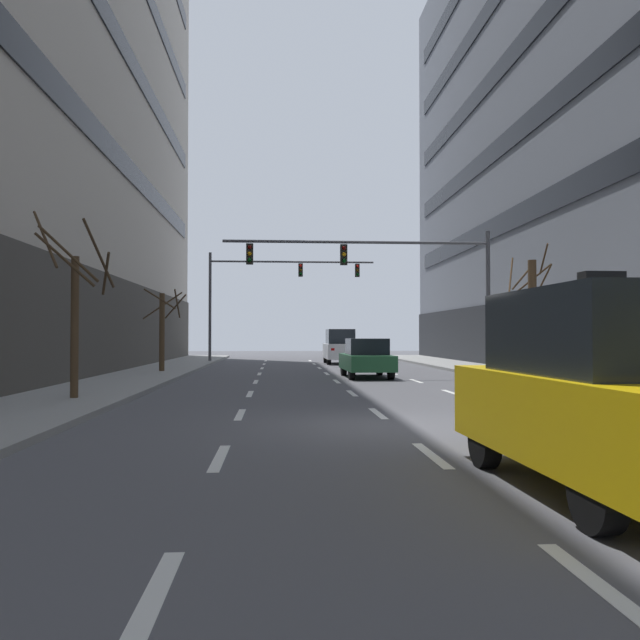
{
  "coord_description": "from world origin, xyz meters",
  "views": [
    {
      "loc": [
        -2.23,
        -12.25,
        1.73
      ],
      "look_at": [
        -0.52,
        13.65,
        2.36
      ],
      "focal_mm": 36.22,
      "sensor_mm": 36.0,
      "label": 1
    }
  ],
  "objects": [
    {
      "name": "street_tree_2",
      "position": [
        7.44,
        11.65,
        2.51
      ],
      "size": [
        2.05,
        1.58,
        5.05
      ],
      "color": "#4C3823",
      "rests_on": "sidewalk_right"
    },
    {
      "name": "car_driving_0",
      "position": [
        1.43,
        14.15,
        0.79
      ],
      "size": [
        1.86,
        4.33,
        1.61
      ],
      "color": "black",
      "rests_on": "ground"
    },
    {
      "name": "lane_stripe_l1_s3",
      "position": [
        -3.04,
        -3.0,
        0.0
      ],
      "size": [
        0.16,
        2.0,
        0.01
      ],
      "primitive_type": "cube",
      "color": "silver",
      "rests_on": "ground"
    },
    {
      "name": "lane_stripe_l1_s6",
      "position": [
        -3.04,
        12.0,
        0.0
      ],
      "size": [
        0.16,
        2.0,
        0.01
      ],
      "primitive_type": "cube",
      "color": "silver",
      "rests_on": "ground"
    },
    {
      "name": "lane_stripe_l3_s7",
      "position": [
        3.04,
        17.0,
        0.0
      ],
      "size": [
        0.16,
        2.0,
        0.01
      ],
      "primitive_type": "cube",
      "color": "silver",
      "rests_on": "ground"
    },
    {
      "name": "lane_stripe_l2_s2",
      "position": [
        0.0,
        -8.0,
        0.0
      ],
      "size": [
        0.16,
        2.0,
        0.01
      ],
      "primitive_type": "cube",
      "color": "silver",
      "rests_on": "ground"
    },
    {
      "name": "lane_stripe_l2_s9",
      "position": [
        0.0,
        27.0,
        0.0
      ],
      "size": [
        0.16,
        2.0,
        0.01
      ],
      "primitive_type": "cube",
      "color": "silver",
      "rests_on": "ground"
    },
    {
      "name": "lane_stripe_l3_s10",
      "position": [
        3.04,
        32.0,
        0.0
      ],
      "size": [
        0.16,
        2.0,
        0.01
      ],
      "primitive_type": "cube",
      "color": "silver",
      "rests_on": "ground"
    },
    {
      "name": "lane_stripe_l3_s8",
      "position": [
        3.04,
        22.0,
        0.0
      ],
      "size": [
        0.16,
        2.0,
        0.01
      ],
      "primitive_type": "cube",
      "color": "silver",
      "rests_on": "ground"
    },
    {
      "name": "lane_stripe_l2_s7",
      "position": [
        0.0,
        17.0,
        0.0
      ],
      "size": [
        0.16,
        2.0,
        0.01
      ],
      "primitive_type": "cube",
      "color": "silver",
      "rests_on": "ground"
    },
    {
      "name": "lane_stripe_l2_s5",
      "position": [
        0.0,
        7.0,
        0.0
      ],
      "size": [
        0.16,
        2.0,
        0.01
      ],
      "primitive_type": "cube",
      "color": "silver",
      "rests_on": "ground"
    },
    {
      "name": "street_tree_0",
      "position": [
        -7.4,
        17.27,
        2.09
      ],
      "size": [
        2.12,
        1.83,
        3.67
      ],
      "color": "#4C3823",
      "rests_on": "sidewalk_left"
    },
    {
      "name": "traffic_signal_0",
      "position": [
        2.44,
        13.9,
        4.45
      ],
      "size": [
        11.03,
        0.35,
        5.93
      ],
      "color": "#4C4C51",
      "rests_on": "sidewalk_right"
    },
    {
      "name": "lane_stripe_l1_s5",
      "position": [
        -3.04,
        7.0,
        0.0
      ],
      "size": [
        0.16,
        2.0,
        0.01
      ],
      "primitive_type": "cube",
      "color": "silver",
      "rests_on": "ground"
    },
    {
      "name": "street_tree_1",
      "position": [
        -7.4,
        4.6,
        2.4
      ],
      "size": [
        2.12,
        2.11,
        4.81
      ],
      "color": "#4C3823",
      "rests_on": "sidewalk_left"
    },
    {
      "name": "lane_stripe_l1_s7",
      "position": [
        -3.04,
        17.0,
        0.0
      ],
      "size": [
        0.16,
        2.0,
        0.01
      ],
      "primitive_type": "cube",
      "color": "silver",
      "rests_on": "ground"
    },
    {
      "name": "lane_stripe_l2_s3",
      "position": [
        0.0,
        -3.0,
        0.0
      ],
      "size": [
        0.16,
        2.0,
        0.01
      ],
      "primitive_type": "cube",
      "color": "silver",
      "rests_on": "ground"
    },
    {
      "name": "ground_plane",
      "position": [
        0.0,
        0.0,
        0.0
      ],
      "size": [
        120.0,
        120.0,
        0.0
      ],
      "primitive_type": "plane",
      "color": "#515156"
    },
    {
      "name": "lane_stripe_l3_s9",
      "position": [
        3.04,
        27.0,
        0.0
      ],
      "size": [
        0.16,
        2.0,
        0.01
      ],
      "primitive_type": "cube",
      "color": "silver",
      "rests_on": "ground"
    },
    {
      "name": "lane_stripe_l1_s9",
      "position": [
        -3.04,
        27.0,
        0.0
      ],
      "size": [
        0.16,
        2.0,
        0.01
      ],
      "primitive_type": "cube",
      "color": "silver",
      "rests_on": "ground"
    },
    {
      "name": "lane_stripe_l3_s3",
      "position": [
        3.04,
        -3.0,
        0.0
      ],
      "size": [
        0.16,
        2.0,
        0.01
      ],
      "primitive_type": "cube",
      "color": "silver",
      "rests_on": "ground"
    },
    {
      "name": "lane_stripe_l1_s8",
      "position": [
        -3.04,
        22.0,
        0.0
      ],
      "size": [
        0.16,
        2.0,
        0.01
      ],
      "primitive_type": "cube",
      "color": "silver",
      "rests_on": "ground"
    },
    {
      "name": "lane_stripe_l2_s8",
      "position": [
        0.0,
        22.0,
        0.0
      ],
      "size": [
        0.16,
        2.0,
        0.01
      ],
      "primitive_type": "cube",
      "color": "silver",
      "rests_on": "ground"
    },
    {
      "name": "lane_stripe_l3_s4",
      "position": [
        3.04,
        2.0,
        0.0
      ],
      "size": [
        0.16,
        2.0,
        0.01
      ],
      "primitive_type": "cube",
      "color": "silver",
      "rests_on": "ground"
    },
    {
      "name": "lane_stripe_l1_s2",
      "position": [
        -3.04,
        -8.0,
        0.0
      ],
      "size": [
        0.16,
        2.0,
        0.01
      ],
      "primitive_type": "cube",
      "color": "silver",
      "rests_on": "ground"
    },
    {
      "name": "traffic_signal_1",
      "position": [
        -2.88,
        28.69,
        5.04
      ],
      "size": [
        10.48,
        0.35,
        6.84
      ],
      "color": "#4C4C51",
      "rests_on": "sidewalk_left"
    },
    {
      "name": "lane_stripe_l1_s4",
      "position": [
        -3.04,
        2.0,
        0.0
      ],
      "size": [
        0.16,
        2.0,
        0.01
      ],
      "primitive_type": "cube",
      "color": "silver",
      "rests_on": "ground"
    },
    {
      "name": "lane_stripe_l2_s10",
      "position": [
        0.0,
        32.0,
        0.0
      ],
      "size": [
        0.16,
        2.0,
        0.01
      ],
      "primitive_type": "cube",
      "color": "silver",
      "rests_on": "ground"
    },
    {
      "name": "taxi_driving_2",
      "position": [
        1.37,
        -5.31,
        1.12
      ],
      "size": [
        2.06,
        4.7,
        2.44
      ],
      "color": "black",
      "rests_on": "ground"
    },
    {
      "name": "lane_stripe_l2_s6",
      "position": [
        0.0,
        12.0,
        0.0
      ],
      "size": [
        0.16,
        2.0,
        0.01
      ],
      "primitive_type": "cube",
      "color": "silver",
      "rests_on": "ground"
    },
    {
      "name": "lane_stripe_l2_s4",
      "position": [
        0.0,
        2.0,
        0.0
      ],
      "size": [
        0.16,
        2.0,
        0.01
      ],
      "primitive_type": "cube",
      "color": "silver",
      "rests_on": "ground"
    },
    {
      "name": "lane_stripe_l3_s6",
      "position": [
        3.04,
        12.0,
        0.0
      ],
      "size": [
        0.16,
        2.0,
        0.01
      ],
      "primitive_type": "cube",
      "color": "silver",
      "rests_on": "ground"
    },
    {
      "name": "lane_stripe_l3_s5",
      "position": [
        3.04,
        7.0,
        0.0
      ],
      "size": [
        0.16,
        2.0,
        0.01
      ],
      "primitive_type": "cube",
      "color": "silver",
      "rests_on": "ground"
    },
    {
      "name": "lane_stripe_l1_s10",
      "position": [
        -3.04,
        32.0,
        0.0
      ],
      "size": [
        0.16,
        2.0,
        0.01
      ],
      "primitive_type": "cube",
      "color": "silver",
      "rests_on": "ground"
    },
    {
      "name": "car_driving_1",
      "position": [
        1.6,
        27.16,
        1.05
      ],
      "size": [
        1.84,
        4.38,
        2.12
      ],
      "color": "black",
      "rests_on": "ground"
    }
  ]
}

